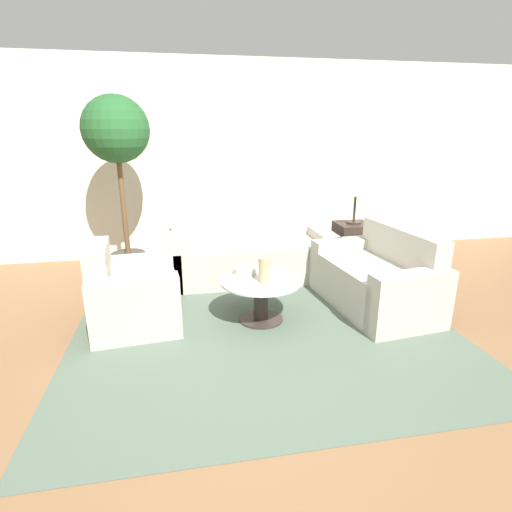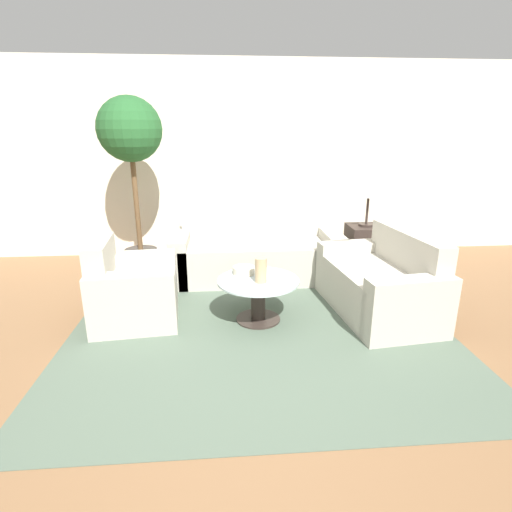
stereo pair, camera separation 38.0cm
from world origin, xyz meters
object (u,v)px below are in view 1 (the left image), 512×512
(potted_plant, at_px, (117,145))
(vase, at_px, (264,270))
(coffee_table, at_px, (261,294))
(armchair, at_px, (129,297))
(bowl, at_px, (245,271))
(sofa_main, at_px, (248,254))
(table_lamp, at_px, (356,186))
(loveseat, at_px, (379,280))

(potted_plant, relative_size, vase, 9.23)
(coffee_table, relative_size, vase, 3.33)
(armchair, relative_size, coffee_table, 1.19)
(bowl, bearing_deg, potted_plant, 133.46)
(potted_plant, bearing_deg, bowl, -46.54)
(armchair, bearing_deg, coffee_table, -101.91)
(potted_plant, bearing_deg, sofa_main, -9.87)
(coffee_table, distance_m, potted_plant, 2.35)
(armchair, xyz_separation_m, bowl, (1.06, 0.04, 0.16))
(vase, bearing_deg, sofa_main, 87.21)
(table_lamp, height_order, potted_plant, potted_plant)
(armchair, bearing_deg, sofa_main, -55.32)
(coffee_table, bearing_deg, sofa_main, 86.20)
(armchair, bearing_deg, bowl, -93.51)
(vase, bearing_deg, armchair, 171.20)
(armchair, bearing_deg, loveseat, -96.31)
(vase, relative_size, bowl, 1.09)
(sofa_main, height_order, loveseat, sofa_main)
(table_lamp, xyz_separation_m, bowl, (-1.53, -1.05, -0.62))
(loveseat, relative_size, vase, 6.27)
(coffee_table, height_order, table_lamp, table_lamp)
(armchair, xyz_separation_m, coffee_table, (1.18, -0.13, -0.01))
(loveseat, bearing_deg, sofa_main, -140.48)
(bowl, bearing_deg, armchair, -177.71)
(coffee_table, bearing_deg, loveseat, 4.93)
(bowl, bearing_deg, vase, -58.43)
(sofa_main, height_order, vase, sofa_main)
(armchair, distance_m, table_lamp, 2.92)
(vase, bearing_deg, table_lamp, 42.42)
(sofa_main, xyz_separation_m, bowl, (-0.20, -1.03, 0.16))
(table_lamp, bearing_deg, sofa_main, -179.44)
(sofa_main, distance_m, vase, 1.29)
(loveseat, xyz_separation_m, potted_plant, (-2.55, 1.34, 1.26))
(coffee_table, xyz_separation_m, potted_plant, (-1.33, 1.45, 1.27))
(armchair, relative_size, vase, 3.94)
(sofa_main, distance_m, armchair, 1.66)
(loveseat, height_order, bowl, loveseat)
(loveseat, bearing_deg, table_lamp, 163.51)
(potted_plant, distance_m, vase, 2.27)
(sofa_main, relative_size, bowl, 9.57)
(armchair, distance_m, bowl, 1.07)
(sofa_main, distance_m, coffee_table, 1.20)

